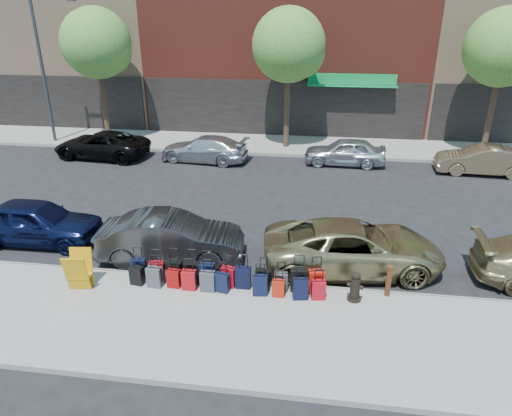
# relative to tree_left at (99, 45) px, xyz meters

# --- Properties ---
(ground) EXTENTS (120.00, 120.00, 0.00)m
(ground) POSITION_rel_tree_left_xyz_m (9.86, -9.50, -5.41)
(ground) COLOR black
(ground) RESTS_ON ground
(sidewalk_near) EXTENTS (60.00, 4.00, 0.15)m
(sidewalk_near) POSITION_rel_tree_left_xyz_m (9.86, -16.00, -5.34)
(sidewalk_near) COLOR gray
(sidewalk_near) RESTS_ON ground
(sidewalk_far) EXTENTS (60.00, 4.00, 0.15)m
(sidewalk_far) POSITION_rel_tree_left_xyz_m (9.86, 0.50, -5.34)
(sidewalk_far) COLOR gray
(sidewalk_far) RESTS_ON ground
(curb_near) EXTENTS (60.00, 0.08, 0.15)m
(curb_near) POSITION_rel_tree_left_xyz_m (9.86, -13.98, -5.34)
(curb_near) COLOR gray
(curb_near) RESTS_ON ground
(curb_far) EXTENTS (60.00, 0.08, 0.15)m
(curb_far) POSITION_rel_tree_left_xyz_m (9.86, -1.52, -5.34)
(curb_far) COLOR gray
(curb_far) RESTS_ON ground
(tree_left) EXTENTS (3.80, 3.80, 7.27)m
(tree_left) POSITION_rel_tree_left_xyz_m (0.00, 0.00, 0.00)
(tree_left) COLOR black
(tree_left) RESTS_ON sidewalk_far
(tree_center) EXTENTS (3.80, 3.80, 7.27)m
(tree_center) POSITION_rel_tree_left_xyz_m (10.50, 0.00, 0.00)
(tree_center) COLOR black
(tree_center) RESTS_ON sidewalk_far
(tree_right) EXTENTS (3.80, 3.80, 7.27)m
(tree_right) POSITION_rel_tree_left_xyz_m (21.00, 0.00, 0.00)
(tree_right) COLOR black
(tree_right) RESTS_ON sidewalk_far
(streetlight) EXTENTS (2.59, 0.18, 8.00)m
(streetlight) POSITION_rel_tree_left_xyz_m (-2.94, -0.70, -0.75)
(streetlight) COLOR #333338
(streetlight) RESTS_ON sidewalk_far
(suitcase_front_0) EXTENTS (0.44, 0.29, 0.98)m
(suitcase_front_0) POSITION_rel_tree_left_xyz_m (7.30, -14.25, -4.96)
(suitcase_front_0) COLOR black
(suitcase_front_0) RESTS_ON sidewalk_near
(suitcase_front_1) EXTENTS (0.44, 0.29, 0.98)m
(suitcase_front_1) POSITION_rel_tree_left_xyz_m (7.87, -14.35, -4.95)
(suitcase_front_1) COLOR maroon
(suitcase_front_1) RESTS_ON sidewalk_near
(suitcase_front_2) EXTENTS (0.44, 0.25, 1.03)m
(suitcase_front_2) POSITION_rel_tree_left_xyz_m (8.37, -14.30, -4.94)
(suitcase_front_2) COLOR black
(suitcase_front_2) RESTS_ON sidewalk_near
(suitcase_front_3) EXTENTS (0.44, 0.26, 1.03)m
(suitcase_front_3) POSITION_rel_tree_left_xyz_m (8.88, -14.28, -4.94)
(suitcase_front_3) COLOR black
(suitcase_front_3) RESTS_ON sidewalk_near
(suitcase_front_4) EXTENTS (0.42, 0.23, 1.01)m
(suitcase_front_4) POSITION_rel_tree_left_xyz_m (9.31, -14.28, -4.94)
(suitcase_front_4) COLOR black
(suitcase_front_4) RESTS_ON sidewalk_near
(suitcase_front_5) EXTENTS (0.43, 0.29, 0.95)m
(suitcase_front_5) POSITION_rel_tree_left_xyz_m (9.91, -14.32, -4.96)
(suitcase_front_5) COLOR maroon
(suitcase_front_5) RESTS_ON sidewalk_near
(suitcase_front_6) EXTENTS (0.42, 0.24, 1.01)m
(suitcase_front_6) POSITION_rel_tree_left_xyz_m (10.33, -14.33, -4.95)
(suitcase_front_6) COLOR black
(suitcase_front_6) RESTS_ON sidewalk_near
(suitcase_front_7) EXTENTS (0.42, 0.29, 0.94)m
(suitcase_front_7) POSITION_rel_tree_left_xyz_m (10.88, -14.29, -4.97)
(suitcase_front_7) COLOR black
(suitcase_front_7) RESTS_ON sidewalk_near
(suitcase_front_8) EXTENTS (0.38, 0.24, 0.86)m
(suitcase_front_8) POSITION_rel_tree_left_xyz_m (11.37, -14.33, -4.99)
(suitcase_front_8) COLOR #333338
(suitcase_front_8) RESTS_ON sidewalk_near
(suitcase_front_9) EXTENTS (0.47, 0.29, 1.07)m
(suitcase_front_9) POSITION_rel_tree_left_xyz_m (11.85, -14.26, -4.93)
(suitcase_front_9) COLOR black
(suitcase_front_9) RESTS_ON sidewalk_near
(suitcase_front_10) EXTENTS (0.48, 0.33, 1.06)m
(suitcase_front_10) POSITION_rel_tree_left_xyz_m (12.32, -14.27, -4.93)
(suitcase_front_10) COLOR #AD160B
(suitcase_front_10) RESTS_ON sidewalk_near
(suitcase_back_0) EXTENTS (0.40, 0.26, 0.88)m
(suitcase_back_0) POSITION_rel_tree_left_xyz_m (7.36, -14.58, -4.99)
(suitcase_back_0) COLOR black
(suitcase_back_0) RESTS_ON sidewalk_near
(suitcase_back_1) EXTENTS (0.42, 0.27, 0.96)m
(suitcase_back_1) POSITION_rel_tree_left_xyz_m (7.89, -14.62, -4.96)
(suitcase_back_1) COLOR #3F3F45
(suitcase_back_1) RESTS_ON sidewalk_near
(suitcase_back_2) EXTENTS (0.38, 0.25, 0.86)m
(suitcase_back_2) POSITION_rel_tree_left_xyz_m (8.43, -14.57, -4.99)
(suitcase_back_2) COLOR #8F0909
(suitcase_back_2) RESTS_ON sidewalk_near
(suitcase_back_3) EXTENTS (0.40, 0.24, 0.92)m
(suitcase_back_3) POSITION_rel_tree_left_xyz_m (8.87, -14.62, -4.97)
(suitcase_back_3) COLOR #AB0B13
(suitcase_back_3) RESTS_ON sidewalk_near
(suitcase_back_4) EXTENTS (0.40, 0.23, 0.95)m
(suitcase_back_4) POSITION_rel_tree_left_xyz_m (9.40, -14.62, -4.97)
(suitcase_back_4) COLOR #3C3C41
(suitcase_back_4) RESTS_ON sidewalk_near
(suitcase_back_5) EXTENTS (0.41, 0.29, 0.89)m
(suitcase_back_5) POSITION_rel_tree_left_xyz_m (9.80, -14.60, -4.98)
(suitcase_back_5) COLOR black
(suitcase_back_5) RESTS_ON sidewalk_near
(suitcase_back_7) EXTENTS (0.41, 0.27, 0.93)m
(suitcase_back_7) POSITION_rel_tree_left_xyz_m (10.83, -14.61, -4.97)
(suitcase_back_7) COLOR black
(suitcase_back_7) RESTS_ON sidewalk_near
(suitcase_back_8) EXTENTS (0.33, 0.20, 0.78)m
(suitcase_back_8) POSITION_rel_tree_left_xyz_m (11.33, -14.61, -5.02)
(suitcase_back_8) COLOR #B21C0B
(suitcase_back_8) RESTS_ON sidewalk_near
(suitcase_back_9) EXTENTS (0.43, 0.30, 0.95)m
(suitcase_back_9) POSITION_rel_tree_left_xyz_m (11.92, -14.63, -4.97)
(suitcase_back_9) COLOR black
(suitcase_back_9) RESTS_ON sidewalk_near
(suitcase_back_10) EXTENTS (0.40, 0.27, 0.87)m
(suitcase_back_10) POSITION_rel_tree_left_xyz_m (12.39, -14.58, -4.99)
(suitcase_back_10) COLOR #A50A19
(suitcase_back_10) RESTS_ON sidewalk_near
(fire_hydrant) EXTENTS (0.43, 0.38, 0.84)m
(fire_hydrant) POSITION_rel_tree_left_xyz_m (13.34, -14.49, -4.87)
(fire_hydrant) COLOR black
(fire_hydrant) RESTS_ON sidewalk_near
(bollard) EXTENTS (0.17, 0.17, 0.90)m
(bollard) POSITION_rel_tree_left_xyz_m (14.23, -14.16, -4.80)
(bollard) COLOR #38190C
(bollard) RESTS_ON sidewalk_near
(display_rack) EXTENTS (0.69, 0.74, 1.09)m
(display_rack) POSITION_rel_tree_left_xyz_m (5.90, -14.96, -4.72)
(display_rack) COLOR #CB8A0B
(display_rack) RESTS_ON sidewalk_near
(car_near_0) EXTENTS (4.38, 1.83, 1.48)m
(car_near_0) POSITION_rel_tree_left_xyz_m (3.00, -12.34, -4.67)
(car_near_0) COLOR #0C1235
(car_near_0) RESTS_ON ground
(car_near_1) EXTENTS (4.61, 2.02, 1.47)m
(car_near_1) POSITION_rel_tree_left_xyz_m (7.82, -12.82, -4.68)
(car_near_1) COLOR #2E2E30
(car_near_1) RESTS_ON ground
(car_near_2) EXTENTS (5.59, 3.14, 1.48)m
(car_near_2) POSITION_rel_tree_left_xyz_m (13.36, -12.63, -4.67)
(car_near_2) COLOR #94855A
(car_near_2) RESTS_ON ground
(car_far_0) EXTENTS (5.11, 2.69, 1.37)m
(car_far_0) POSITION_rel_tree_left_xyz_m (0.88, -2.99, -4.73)
(car_far_0) COLOR black
(car_far_0) RESTS_ON ground
(car_far_1) EXTENTS (4.67, 2.32, 1.30)m
(car_far_1) POSITION_rel_tree_left_xyz_m (6.38, -2.86, -4.76)
(car_far_1) COLOR silver
(car_far_1) RESTS_ON ground
(car_far_2) EXTENTS (4.04, 1.70, 1.36)m
(car_far_2) POSITION_rel_tree_left_xyz_m (13.51, -2.45, -4.73)
(car_far_2) COLOR silver
(car_far_2) RESTS_ON ground
(car_far_3) EXTENTS (4.23, 1.67, 1.37)m
(car_far_3) POSITION_rel_tree_left_xyz_m (19.87, -2.97, -4.73)
(car_far_3) COLOR #967E5C
(car_far_3) RESTS_ON ground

